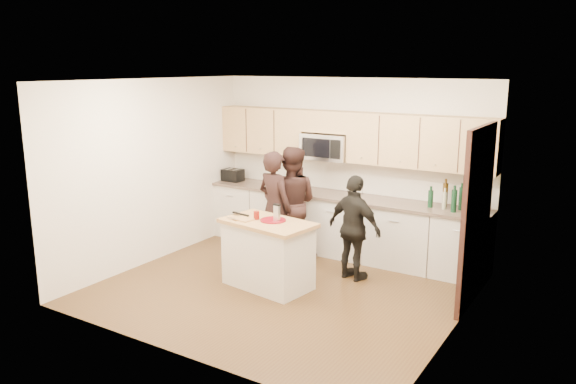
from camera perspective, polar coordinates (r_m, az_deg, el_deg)
The scene contains 21 objects.
floor at distance 7.51m, azimuth -0.66°, elevation -9.81°, with size 4.50×4.50×0.00m, color #51391B.
room_shell at distance 7.03m, azimuth -0.70°, elevation 3.32°, with size 4.52×4.02×2.71m.
back_cabinetry at distance 8.75m, azimuth 5.30°, elevation -3.29°, with size 4.50×0.66×0.94m.
upper_cabinetry at distance 8.59m, azimuth 6.12°, elevation 5.74°, with size 4.50×0.33×0.75m.
microwave at distance 8.73m, azimuth 3.95°, elevation 4.63°, with size 0.76×0.41×0.40m.
doorway at distance 7.12m, azimuth 18.72°, elevation -1.95°, with size 0.06×1.25×2.20m.
framed_picture at distance 8.19m, azimuth 18.65°, elevation 0.80°, with size 0.30×0.03×0.38m.
dish_towel at distance 8.96m, azimuth -0.64°, elevation -0.67°, with size 0.34×0.60×0.48m.
island at distance 7.45m, azimuth -2.05°, elevation -6.28°, with size 1.29×0.87×0.90m.
red_plate at distance 7.33m, azimuth -1.52°, elevation -2.88°, with size 0.34×0.34×0.02m, color maroon.
box_grater at distance 7.25m, azimuth -1.14°, elevation -2.06°, with size 0.09×0.05×0.22m.
drink_glass at distance 7.40m, azimuth -3.22°, elevation -2.37°, with size 0.08×0.08×0.11m, color maroon.
cutting_board at distance 7.38m, azimuth -4.54°, elevation -2.78°, with size 0.25×0.18×0.02m, color #AB7A47.
tongs at distance 7.57m, azimuth -4.84°, elevation -2.24°, with size 0.29×0.03×0.02m, color black.
knife at distance 7.40m, azimuth -5.70°, elevation -2.68°, with size 0.18×0.02×0.01m, color silver.
toaster at distance 9.66m, azimuth -5.62°, elevation 1.72°, with size 0.33×0.24×0.21m.
bottle_cluster at distance 8.02m, azimuth 16.24°, elevation -0.48°, with size 0.58×0.30×0.40m.
orchid at distance 7.93m, azimuth 19.19°, elevation -0.55°, with size 0.24×0.19×0.43m, color #29672D.
woman_left at distance 8.25m, azimuth -1.36°, elevation -1.58°, with size 0.61×0.40×1.68m, color black.
woman_center at distance 8.43m, azimuth 0.27°, elevation -1.13°, with size 0.83×0.65×1.71m, color black.
woman_right at distance 7.66m, azimuth 6.77°, elevation -3.67°, with size 0.85×0.35×1.45m, color black.
Camera 1 is at (3.73, -5.84, 2.89)m, focal length 35.00 mm.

